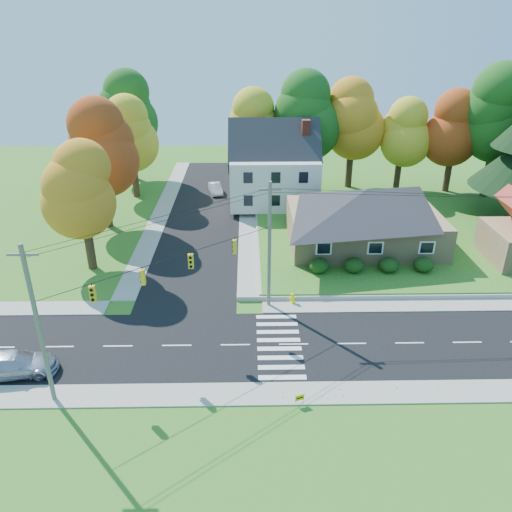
{
  "coord_description": "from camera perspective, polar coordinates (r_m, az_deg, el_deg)",
  "views": [
    {
      "loc": [
        -3.1,
        -28.2,
        20.15
      ],
      "look_at": [
        -2.43,
        8.0,
        2.94
      ],
      "focal_mm": 35.0,
      "sensor_mm": 36.0,
      "label": 1
    }
  ],
  "objects": [
    {
      "name": "tree_lot_2",
      "position": [
        64.55,
        11.05,
        15.0
      ],
      "size": [
        7.28,
        7.28,
        13.56
      ],
      "color": "#3F2A19",
      "rests_on": "lawn"
    },
    {
      "name": "road_cross",
      "position": [
        58.03,
        -5.85,
        4.99
      ],
      "size": [
        8.0,
        44.0,
        0.02
      ],
      "primitive_type": "cube",
      "color": "black",
      "rests_on": "ground"
    },
    {
      "name": "tree_lot_3",
      "position": [
        65.32,
        16.43,
        13.4
      ],
      "size": [
        6.16,
        6.16,
        11.47
      ],
      "color": "#3F2A19",
      "rests_on": "lawn"
    },
    {
      "name": "tree_lot_0",
      "position": [
        63.33,
        -0.04,
        14.65
      ],
      "size": [
        6.72,
        6.72,
        12.51
      ],
      "color": "#3F2A19",
      "rests_on": "lawn"
    },
    {
      "name": "sidewalk_south",
      "position": [
        30.86,
        5.15,
        -15.36
      ],
      "size": [
        90.0,
        2.0,
        0.08
      ],
      "primitive_type": "cube",
      "color": "#9C9A90",
      "rests_on": "ground"
    },
    {
      "name": "yard_sign",
      "position": [
        29.85,
        5.02,
        -15.85
      ],
      "size": [
        0.55,
        0.22,
        0.71
      ],
      "color": "black",
      "rests_on": "ground"
    },
    {
      "name": "lawn",
      "position": [
        55.46,
        15.93,
        3.39
      ],
      "size": [
        30.0,
        30.0,
        0.5
      ],
      "primitive_type": "cube",
      "color": "#3D7923",
      "rests_on": "ground"
    },
    {
      "name": "ground",
      "position": [
        34.8,
        4.32,
        -10.04
      ],
      "size": [
        120.0,
        120.0,
        0.0
      ],
      "primitive_type": "plane",
      "color": "#3D7923"
    },
    {
      "name": "silver_sedan",
      "position": [
        35.1,
        -25.96,
        -11.04
      ],
      "size": [
        5.48,
        2.77,
        1.52
      ],
      "primitive_type": "imported",
      "rotation": [
        0.0,
        0.0,
        1.69
      ],
      "color": "#A5A6BC",
      "rests_on": "road_main"
    },
    {
      "name": "sidewalk_north",
      "position": [
        38.94,
        3.68,
        -5.72
      ],
      "size": [
        90.0,
        2.0,
        0.08
      ],
      "primitive_type": "cube",
      "color": "#9C9A90",
      "rests_on": "ground"
    },
    {
      "name": "fire_hydrant",
      "position": [
        39.18,
        4.22,
        -4.87
      ],
      "size": [
        0.52,
        0.4,
        0.9
      ],
      "color": "#F9F200",
      "rests_on": "ground"
    },
    {
      "name": "tree_lot_1",
      "position": [
        62.51,
        5.69,
        15.6
      ],
      "size": [
        7.84,
        7.84,
        14.6
      ],
      "color": "#3F2A19",
      "rests_on": "lawn"
    },
    {
      "name": "traffic_infrastructure",
      "position": [
        33.28,
        4.15,
        -1.44
      ],
      "size": [
        38.1,
        10.66,
        10.0
      ],
      "color": "#666059",
      "rests_on": "ground"
    },
    {
      "name": "tree_west_1",
      "position": [
        53.66,
        -17.52,
        11.7
      ],
      "size": [
        7.28,
        7.28,
        13.56
      ],
      "color": "#3F2A19",
      "rests_on": "ground"
    },
    {
      "name": "ranch_house",
      "position": [
        48.6,
        12.25,
        4.5
      ],
      "size": [
        14.6,
        10.6,
        5.4
      ],
      "color": "tan",
      "rests_on": "lawn"
    },
    {
      "name": "colonial_house",
      "position": [
        58.41,
        2.1,
        9.95
      ],
      "size": [
        10.4,
        8.4,
        9.6
      ],
      "color": "silver",
      "rests_on": "lawn"
    },
    {
      "name": "white_car",
      "position": [
        64.34,
        -4.65,
        7.71
      ],
      "size": [
        2.16,
        4.09,
        1.28
      ],
      "primitive_type": "imported",
      "rotation": [
        0.0,
        0.0,
        0.22
      ],
      "color": "silver",
      "rests_on": "road_cross"
    },
    {
      "name": "tree_west_0",
      "position": [
        44.48,
        -19.36,
        6.99
      ],
      "size": [
        6.16,
        6.16,
        11.47
      ],
      "color": "#3F2A19",
      "rests_on": "ground"
    },
    {
      "name": "tree_west_3",
      "position": [
        70.9,
        -14.55,
        15.7
      ],
      "size": [
        7.84,
        7.84,
        14.6
      ],
      "color": "#3F2A19",
      "rests_on": "ground"
    },
    {
      "name": "tree_west_2",
      "position": [
        63.01,
        -14.17,
        13.39
      ],
      "size": [
        6.72,
        6.72,
        12.51
      ],
      "color": "#3F2A19",
      "rests_on": "ground"
    },
    {
      "name": "hedge_row",
      "position": [
        43.8,
        13.06,
        -1.01
      ],
      "size": [
        10.7,
        1.7,
        1.27
      ],
      "color": "#163A10",
      "rests_on": "lawn"
    },
    {
      "name": "tree_lot_4",
      "position": [
        66.29,
        21.84,
        13.39
      ],
      "size": [
        6.72,
        6.72,
        12.51
      ],
      "color": "#3F2A19",
      "rests_on": "lawn"
    },
    {
      "name": "road_main",
      "position": [
        34.8,
        4.32,
        -10.03
      ],
      "size": [
        90.0,
        8.0,
        0.02
      ],
      "primitive_type": "cube",
      "color": "black",
      "rests_on": "ground"
    },
    {
      "name": "tree_lot_5",
      "position": [
        65.82,
        26.07,
        14.33
      ],
      "size": [
        8.4,
        8.4,
        15.64
      ],
      "color": "#3F2A19",
      "rests_on": "lawn"
    }
  ]
}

